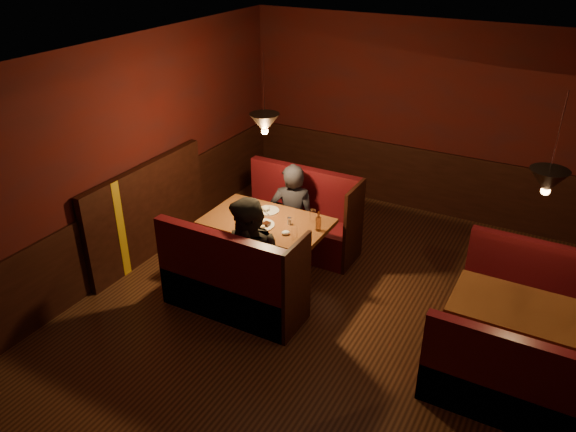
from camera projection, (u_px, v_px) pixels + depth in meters
The scene contains 9 objects.
room at pixel (315, 246), 5.86m from camera, with size 6.02×7.02×2.92m.
main_table at pixel (268, 234), 6.95m from camera, with size 1.52×0.92×1.06m.
main_bench_far at pixel (301, 224), 7.73m from camera, with size 1.67×0.60×1.14m.
main_bench_near at pixel (231, 287), 6.39m from camera, with size 1.67×0.60×1.14m.
second_table at pixel (515, 321), 5.59m from camera, with size 1.26×0.81×0.71m.
second_bench_far at pixel (525, 299), 6.26m from camera, with size 1.39×0.52×1.00m.
second_bench_near at pixel (500, 386), 5.09m from camera, with size 1.39×0.52×1.00m.
diner_a at pixel (293, 198), 7.40m from camera, with size 0.60×0.40×1.66m, color #23222A.
diner_b at pixel (249, 244), 6.26m from camera, with size 0.85×0.66×1.74m, color black.
Camera 1 is at (1.89, -4.52, 4.05)m, focal length 35.00 mm.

